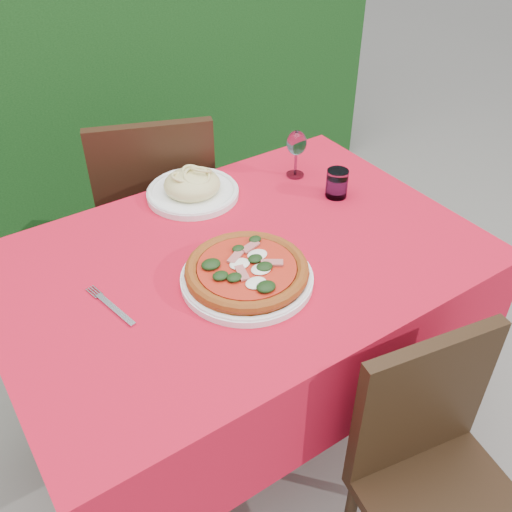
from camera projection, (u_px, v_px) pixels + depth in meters
ground at (243, 426)px, 1.96m from camera, size 60.00×60.00×0.00m
hedge at (41, 37)px, 2.41m from camera, size 3.20×0.55×1.78m
dining_table at (240, 298)px, 1.59m from camera, size 1.26×0.86×0.75m
chair_near at (435, 469)px, 1.33m from camera, size 0.42×0.42×0.80m
chair_far at (158, 211)px, 2.09m from camera, size 0.53×0.53×0.90m
pizza_plate at (247, 273)px, 1.40m from camera, size 0.33×0.33×0.06m
pasta_plate at (192, 188)px, 1.71m from camera, size 0.28×0.28×0.08m
water_glass at (337, 185)px, 1.71m from camera, size 0.07×0.07×0.09m
wine_glass at (296, 145)px, 1.76m from camera, size 0.06×0.06×0.15m
fork at (115, 310)px, 1.33m from camera, size 0.06×0.20×0.01m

